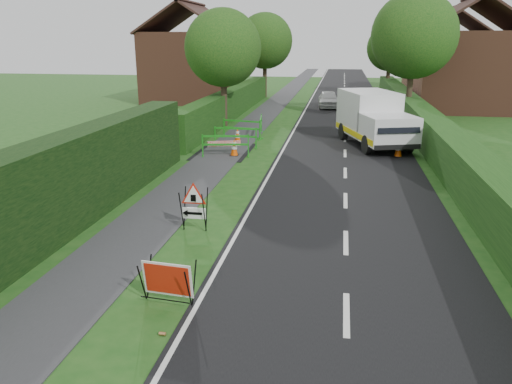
{
  "coord_description": "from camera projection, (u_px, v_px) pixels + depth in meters",
  "views": [
    {
      "loc": [
        2.21,
        -10.91,
        4.93
      ],
      "look_at": [
        -0.09,
        2.68,
        0.72
      ],
      "focal_mm": 35.0,
      "sensor_mm": 36.0,
      "label": 1
    }
  ],
  "objects": [
    {
      "name": "traffic_cone_1",
      "position": [
        392.0,
        139.0,
        23.91
      ],
      "size": [
        0.38,
        0.38,
        0.79
      ],
      "color": "black",
      "rests_on": "ground"
    },
    {
      "name": "footpath",
      "position": [
        284.0,
        96.0,
        45.56
      ],
      "size": [
        2.0,
        90.0,
        0.02
      ],
      "primitive_type": "cube",
      "color": "#2D2D30",
      "rests_on": "ground"
    },
    {
      "name": "ped_barrier_1",
      "position": [
        235.0,
        135.0,
        23.61
      ],
      "size": [
        2.07,
        0.38,
        1.0
      ],
      "rotation": [
        0.0,
        0.0,
        -0.02
      ],
      "color": "#188217",
      "rests_on": "ground"
    },
    {
      "name": "hatchback_car",
      "position": [
        328.0,
        99.0,
        37.66
      ],
      "size": [
        1.73,
        3.77,
        1.25
      ],
      "primitive_type": "imported",
      "rotation": [
        0.0,
        0.0,
        0.07
      ],
      "color": "silver",
      "rests_on": "ground"
    },
    {
      "name": "tree_fw",
      "position": [
        265.0,
        41.0,
        43.46
      ],
      "size": [
        4.8,
        4.8,
        7.24
      ],
      "color": "#2D2116",
      "rests_on": "ground"
    },
    {
      "name": "tree_ne",
      "position": [
        414.0,
        36.0,
        30.29
      ],
      "size": [
        5.2,
        5.2,
        7.79
      ],
      "color": "#2D2116",
      "rests_on": "ground"
    },
    {
      "name": "tree_nw",
      "position": [
        223.0,
        48.0,
        28.48
      ],
      "size": [
        4.4,
        4.4,
        6.7
      ],
      "color": "#2D2116",
      "rests_on": "ground"
    },
    {
      "name": "triangle_sign",
      "position": [
        192.0,
        203.0,
        13.2
      ],
      "size": [
        0.78,
        0.78,
        1.14
      ],
      "rotation": [
        0.0,
        0.0,
        0.01
      ],
      "color": "black",
      "rests_on": "ground"
    },
    {
      "name": "works_van",
      "position": [
        374.0,
        118.0,
        23.98
      ],
      "size": [
        3.72,
        5.92,
        2.53
      ],
      "rotation": [
        0.0,
        0.0,
        0.31
      ],
      "color": "silver",
      "rests_on": "ground"
    },
    {
      "name": "litter_can",
      "position": [
        163.0,
        336.0,
        8.68
      ],
      "size": [
        0.12,
        0.07,
        0.07
      ],
      "primitive_type": "cylinder",
      "rotation": [
        0.0,
        1.57,
        0.0
      ],
      "color": "#BF7F4C",
      "rests_on": "ground"
    },
    {
      "name": "traffic_cone_2",
      "position": [
        389.0,
        132.0,
        25.56
      ],
      "size": [
        0.38,
        0.38,
        0.79
      ],
      "color": "black",
      "rests_on": "ground"
    },
    {
      "name": "red_rect_sign",
      "position": [
        167.0,
        280.0,
        9.62
      ],
      "size": [
        1.05,
        0.7,
        0.85
      ],
      "rotation": [
        0.0,
        0.0,
        -0.1
      ],
      "color": "black",
      "rests_on": "ground"
    },
    {
      "name": "road_surface",
      "position": [
        345.0,
        97.0,
        44.68
      ],
      "size": [
        6.0,
        90.0,
        0.02
      ],
      "primitive_type": "cube",
      "color": "black",
      "rests_on": "ground"
    },
    {
      "name": "hedge_east",
      "position": [
        422.0,
        138.0,
        26.13
      ],
      "size": [
        1.2,
        50.0,
        1.5
      ],
      "primitive_type": "cube",
      "color": "#14380F",
      "rests_on": "ground"
    },
    {
      "name": "traffic_cone_0",
      "position": [
        399.0,
        148.0,
        21.81
      ],
      "size": [
        0.38,
        0.38,
        0.79
      ],
      "color": "black",
      "rests_on": "ground"
    },
    {
      "name": "hedge_west_far",
      "position": [
        232.0,
        116.0,
        33.63
      ],
      "size": [
        1.0,
        24.0,
        1.8
      ],
      "primitive_type": "cube",
      "color": "#14380F",
      "rests_on": "ground"
    },
    {
      "name": "traffic_cone_3",
      "position": [
        234.0,
        147.0,
        22.0
      ],
      "size": [
        0.38,
        0.38,
        0.79
      ],
      "color": "black",
      "rests_on": "ground"
    },
    {
      "name": "ped_barrier_2",
      "position": [
        242.0,
        127.0,
        25.77
      ],
      "size": [
        2.09,
        0.72,
        1.0
      ],
      "rotation": [
        0.0,
        0.0,
        -0.18
      ],
      "color": "#188217",
      "rests_on": "ground"
    },
    {
      "name": "house_east_a",
      "position": [
        466.0,
        69.0,
        35.88
      ],
      "size": [
        7.5,
        7.4,
        7.88
      ],
      "color": "brown",
      "rests_on": "ground"
    },
    {
      "name": "traffic_cone_4",
      "position": [
        238.0,
        136.0,
        24.61
      ],
      "size": [
        0.38,
        0.38,
        0.79
      ],
      "color": "black",
      "rests_on": "ground"
    },
    {
      "name": "ped_barrier_3",
      "position": [
        261.0,
        123.0,
        26.75
      ],
      "size": [
        0.6,
        2.09,
        1.0
      ],
      "rotation": [
        0.0,
        0.0,
        1.69
      ],
      "color": "#188217",
      "rests_on": "ground"
    },
    {
      "name": "house_east_b",
      "position": [
        444.0,
        61.0,
        48.92
      ],
      "size": [
        7.5,
        7.4,
        7.88
      ],
      "color": "brown",
      "rests_on": "ground"
    },
    {
      "name": "ped_barrier_0",
      "position": [
        225.0,
        143.0,
        21.76
      ],
      "size": [
        2.09,
        0.71,
        1.0
      ],
      "rotation": [
        0.0,
        0.0,
        0.18
      ],
      "color": "#188217",
      "rests_on": "ground"
    },
    {
      "name": "tree_fe",
      "position": [
        390.0,
        48.0,
        45.66
      ],
      "size": [
        4.2,
        4.2,
        6.33
      ],
      "color": "#2D2116",
      "rests_on": "ground"
    },
    {
      "name": "ground",
      "position": [
        241.0,
        252.0,
        12.08
      ],
      "size": [
        120.0,
        120.0,
        0.0
      ],
      "primitive_type": "plane",
      "color": "#1A4A15",
      "rests_on": "ground"
    },
    {
      "name": "house_west",
      "position": [
        193.0,
        66.0,
        41.12
      ],
      "size": [
        7.5,
        7.4,
        7.88
      ],
      "color": "brown",
      "rests_on": "ground"
    },
    {
      "name": "redwhite_plank",
      "position": [
        224.0,
        153.0,
        22.62
      ],
      "size": [
        1.43,
        0.52,
        0.25
      ],
      "primitive_type": "cube",
      "rotation": [
        0.0,
        0.0,
        0.33
      ],
      "color": "red",
      "rests_on": "ground"
    },
    {
      "name": "hedge_west_near",
      "position": [
        52.0,
        239.0,
        12.88
      ],
      "size": [
        1.1,
        18.0,
        2.5
      ],
      "primitive_type": "cube",
      "color": "black",
      "rests_on": "ground"
    }
  ]
}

